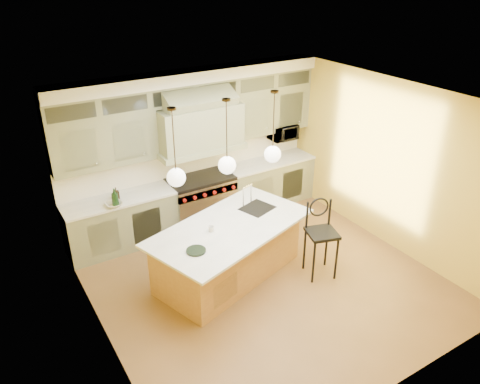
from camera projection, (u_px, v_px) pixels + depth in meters
floor at (265, 280)px, 7.42m from camera, size 5.00×5.00×0.00m
ceiling at (270, 102)px, 6.12m from camera, size 5.00×5.00×0.00m
wall_back at (190, 147)px, 8.67m from camera, size 5.00×0.00×5.00m
wall_front at (403, 294)px, 4.87m from camera, size 5.00×0.00×5.00m
wall_left at (95, 250)px, 5.60m from camera, size 0.00×5.00×5.00m
wall_right at (388, 164)px, 7.95m from camera, size 0.00×5.00×5.00m
back_cabinetry at (197, 152)px, 8.48m from camera, size 5.00×0.77×2.90m
range at (201, 200)px, 8.84m from camera, size 1.20×0.74×0.96m
kitchen_island at (229, 250)px, 7.37m from camera, size 2.85×2.05×1.35m
counter_stool at (321, 233)px, 7.30m from camera, size 0.56×0.56×1.28m
microwave at (283, 132)px, 9.40m from camera, size 0.54×0.37×0.30m
oil_bottle_a at (115, 197)px, 7.61m from camera, size 0.12×0.12×0.31m
oil_bottle_b at (116, 193)px, 7.85m from camera, size 0.11×0.11×0.21m
fruit_bowl at (114, 204)px, 7.65m from camera, size 0.29×0.29×0.07m
cup at (211, 229)px, 6.98m from camera, size 0.10×0.10×0.09m
pendant_left at (176, 175)px, 6.33m from camera, size 0.26×0.26×1.11m
pendant_center at (227, 163)px, 6.70m from camera, size 0.26×0.26×1.11m
pendant_right at (273, 152)px, 7.08m from camera, size 0.26×0.26×1.11m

